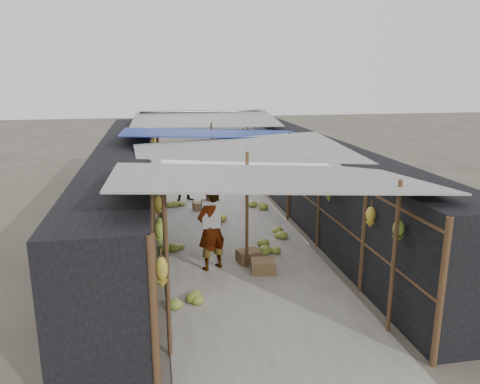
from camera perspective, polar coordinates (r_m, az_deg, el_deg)
ground at (r=7.90m, az=5.33°, el=-17.78°), size 80.00×80.00×0.00m
aisle_slab at (r=13.72m, az=-2.06°, el=-3.45°), size 3.60×16.00×0.02m
stall_left at (r=13.30m, az=-13.69°, el=0.68°), size 1.40×15.00×2.30m
stall_right at (r=14.05m, az=8.85°, el=1.64°), size 1.40×15.00×2.30m
crate_near at (r=10.71m, az=1.05°, el=-7.88°), size 0.56×0.49×0.29m
crate_mid at (r=10.18m, az=2.82°, el=-9.08°), size 0.56×0.47×0.31m
crate_back at (r=14.71m, az=-4.91°, el=-1.75°), size 0.46×0.39×0.27m
black_basin at (r=18.08m, az=0.30°, el=1.22°), size 0.63×0.63×0.19m
vendor_elderly at (r=10.11m, az=-3.53°, el=-4.48°), size 0.82×0.72×1.88m
shopper_blue at (r=15.68m, az=-6.46°, el=1.63°), size 0.85×0.72×1.55m
vendor_seated at (r=17.96m, az=-1.83°, el=2.18°), size 0.49×0.62×0.83m
market_canopy at (r=13.52m, az=-2.23°, el=6.73°), size 5.62×15.20×2.77m
hanging_bananas at (r=13.27m, az=-1.88°, el=3.36°), size 3.95×14.07×0.81m
floor_bananas at (r=14.50m, az=-1.43°, el=-1.85°), size 3.77×9.75×0.35m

